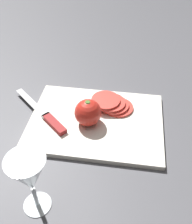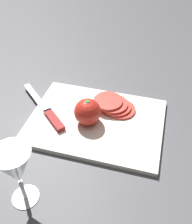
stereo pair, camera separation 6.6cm
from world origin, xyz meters
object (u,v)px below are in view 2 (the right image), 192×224
Objects in this scene: wine_glass at (16,169)px; knife at (50,115)px; tomato_slice_stack_near at (115,105)px; whole_tomato at (88,112)px.

wine_glass is 0.76× the size of knife.
tomato_slice_stack_near is (-0.17, -0.08, 0.01)m from knife.
wine_glass is 0.26m from knife.
knife is at bearing -80.55° from wine_glass.
tomato_slice_stack_near is (-0.06, -0.08, -0.02)m from whole_tomato.
wine_glass is 2.08× the size of whole_tomato.
knife is (0.11, 0.01, -0.03)m from whole_tomato.
knife is 0.19m from tomato_slice_stack_near.
wine_glass reaches higher than tomato_slice_stack_near.
tomato_slice_stack_near is at bearing -111.44° from wine_glass.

